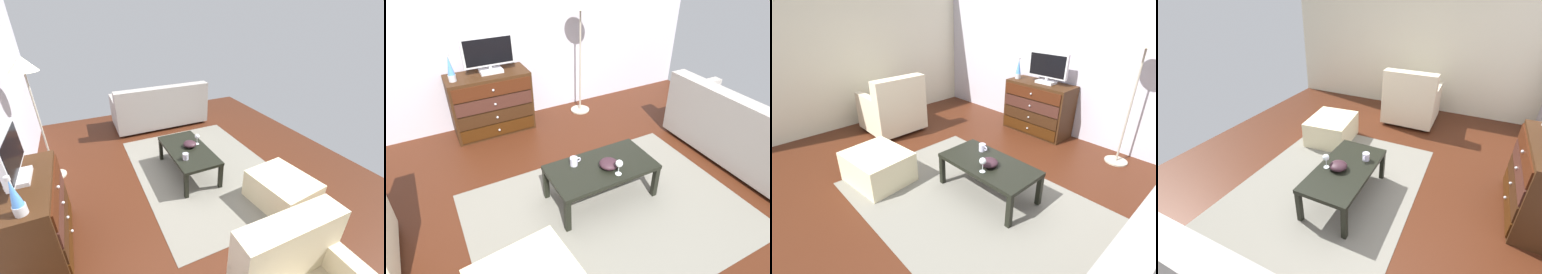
{
  "view_description": "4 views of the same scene",
  "coord_description": "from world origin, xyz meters",
  "views": [
    {
      "loc": [
        -2.47,
        1.25,
        2.12
      ],
      "look_at": [
        -0.04,
        0.12,
        0.72
      ],
      "focal_mm": 23.1,
      "sensor_mm": 36.0,
      "label": 1
    },
    {
      "loc": [
        -1.08,
        -1.96,
        2.27
      ],
      "look_at": [
        -0.0,
        0.07,
        0.78
      ],
      "focal_mm": 29.41,
      "sensor_mm": 36.0,
      "label": 2
    },
    {
      "loc": [
        1.94,
        -1.88,
        1.92
      ],
      "look_at": [
        0.09,
        -0.17,
        0.71
      ],
      "focal_mm": 26.27,
      "sensor_mm": 36.0,
      "label": 3
    },
    {
      "loc": [
        2.2,
        1.07,
        1.99
      ],
      "look_at": [
        0.34,
        0.16,
        0.83
      ],
      "focal_mm": 24.58,
      "sensor_mm": 36.0,
      "label": 4
    }
  ],
  "objects": [
    {
      "name": "ground_plane",
      "position": [
        0.0,
        0.0,
        -0.03
      ],
      "size": [
        5.91,
        4.79,
        0.05
      ],
      "primitive_type": "cube",
      "color": "#411D0F"
    },
    {
      "name": "area_rug",
      "position": [
        0.2,
        -0.2,
        0.0
      ],
      "size": [
        2.6,
        1.9,
        0.01
      ],
      "primitive_type": "cube",
      "color": "slate",
      "rests_on": "ground_plane"
    },
    {
      "name": "dresser",
      "position": [
        -0.35,
        1.85,
        0.4
      ],
      "size": [
        1.02,
        0.49,
        0.81
      ],
      "color": "#371F0F",
      "rests_on": "ground_plane"
    },
    {
      "name": "tv",
      "position": [
        -0.28,
        1.87,
        1.05
      ],
      "size": [
        0.63,
        0.18,
        0.45
      ],
      "color": "silver",
      "rests_on": "dresser"
    },
    {
      "name": "lava_lamp",
      "position": [
        -0.76,
        1.8,
        0.95
      ],
      "size": [
        0.09,
        0.09,
        0.33
      ],
      "color": "#B7B7BC",
      "rests_on": "dresser"
    },
    {
      "name": "coffee_table",
      "position": [
        0.24,
        0.05,
        0.34
      ],
      "size": [
        1.04,
        0.55,
        0.39
      ],
      "color": "black",
      "rests_on": "ground_plane"
    },
    {
      "name": "wine_glass",
      "position": [
        0.32,
        -0.13,
        0.5
      ],
      "size": [
        0.07,
        0.07,
        0.16
      ],
      "color": "silver",
      "rests_on": "coffee_table"
    },
    {
      "name": "mug",
      "position": [
        0.02,
        0.19,
        0.43
      ],
      "size": [
        0.11,
        0.08,
        0.08
      ],
      "color": "silver",
      "rests_on": "coffee_table"
    },
    {
      "name": "bowl_decorative",
      "position": [
        0.29,
        -0.0,
        0.43
      ],
      "size": [
        0.18,
        0.18,
        0.08
      ],
      "primitive_type": "ellipsoid",
      "color": "#321C24",
      "rests_on": "coffee_table"
    },
    {
      "name": "couch_large",
      "position": [
        2.04,
        -0.13,
        0.33
      ],
      "size": [
        0.85,
        1.79,
        0.84
      ],
      "color": "#332319",
      "rests_on": "ground_plane"
    },
    {
      "name": "ottoman",
      "position": [
        -0.8,
        -0.71,
        0.18
      ],
      "size": [
        0.76,
        0.67,
        0.36
      ],
      "primitive_type": "cube",
      "rotation": [
        0.0,
        0.0,
        0.1
      ],
      "color": "beige",
      "rests_on": "ground_plane"
    },
    {
      "name": "standing_lamp",
      "position": [
        0.95,
        1.8,
        1.42
      ],
      "size": [
        0.32,
        0.32,
        1.66
      ],
      "color": "#A59E8C",
      "rests_on": "ground_plane"
    }
  ]
}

